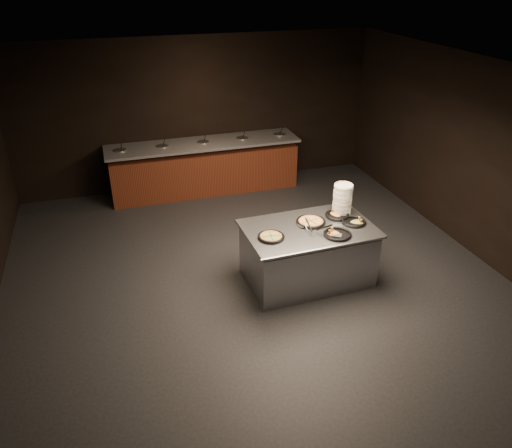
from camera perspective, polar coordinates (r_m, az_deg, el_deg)
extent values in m
cube|color=black|center=(7.06, 0.50, -7.57)|extent=(7.00, 8.00, 0.01)
cube|color=black|center=(5.86, 0.63, 16.22)|extent=(7.00, 8.00, 0.01)
cube|color=black|center=(9.98, -6.71, 12.45)|extent=(7.00, 0.01, 2.90)
cube|color=black|center=(8.04, 25.19, 6.05)|extent=(0.01, 8.00, 2.90)
cube|color=#612C16|center=(9.91, -5.89, 6.12)|extent=(3.60, 0.75, 0.85)
cube|color=slate|center=(9.72, -6.05, 9.11)|extent=(3.70, 0.83, 0.05)
cube|color=black|center=(10.06, -5.78, 4.07)|extent=(3.60, 0.69, 0.08)
cylinder|color=#B0B3B8|center=(9.56, -15.25, 7.97)|extent=(0.22, 0.22, 0.08)
cylinder|color=#457B31|center=(9.55, -15.27, 8.11)|extent=(0.19, 0.19, 0.02)
cylinder|color=black|center=(9.50, -15.14, 8.58)|extent=(0.04, 0.10, 0.19)
cylinder|color=#B0B3B8|center=(9.61, -10.62, 8.59)|extent=(0.22, 0.22, 0.08)
cylinder|color=#457B31|center=(9.60, -10.63, 8.73)|extent=(0.19, 0.19, 0.02)
cylinder|color=black|center=(9.56, -10.48, 9.20)|extent=(0.04, 0.10, 0.19)
cylinder|color=#B0B3B8|center=(9.72, -6.05, 9.14)|extent=(0.22, 0.22, 0.08)
cylinder|color=#457B31|center=(9.71, -6.05, 9.28)|extent=(0.19, 0.19, 0.02)
cylinder|color=black|center=(9.67, -5.88, 9.74)|extent=(0.04, 0.10, 0.19)
cylinder|color=#B0B3B8|center=(9.89, -1.60, 9.63)|extent=(0.22, 0.22, 0.08)
cylinder|color=#457B31|center=(9.88, -1.60, 9.76)|extent=(0.19, 0.19, 0.02)
cylinder|color=black|center=(9.84, -1.40, 10.22)|extent=(0.04, 0.10, 0.19)
cylinder|color=#B0B3B8|center=(10.12, 2.69, 10.04)|extent=(0.22, 0.22, 0.08)
cylinder|color=#457B31|center=(10.11, 2.70, 10.17)|extent=(0.19, 0.19, 0.02)
cylinder|color=black|center=(10.08, 2.91, 10.61)|extent=(0.04, 0.10, 0.19)
cube|color=#B0B3B8|center=(7.11, 5.88, -3.69)|extent=(1.73, 1.09, 0.76)
cube|color=#B0B3B8|center=(6.89, 6.06, -0.54)|extent=(1.81, 1.17, 0.04)
cylinder|color=#B0B3B8|center=(6.45, 7.99, -2.80)|extent=(1.78, 0.10, 0.04)
cylinder|color=white|center=(7.27, 9.87, 2.86)|extent=(0.27, 0.27, 0.43)
cylinder|color=black|center=(6.59, 1.72, -1.55)|extent=(0.33, 0.33, 0.01)
torus|color=black|center=(6.58, 1.73, -1.43)|extent=(0.36, 0.36, 0.04)
torus|color=#A8552B|center=(6.58, 1.73, -1.41)|extent=(0.30, 0.30, 0.03)
cylinder|color=gold|center=(6.58, 1.73, -1.43)|extent=(0.25, 0.25, 0.02)
cube|color=black|center=(6.58, 1.73, -1.36)|extent=(0.04, 0.25, 0.00)
cube|color=black|center=(6.58, 1.73, -1.36)|extent=(0.25, 0.04, 0.00)
cylinder|color=black|center=(7.00, 6.28, 0.19)|extent=(0.39, 0.39, 0.01)
torus|color=black|center=(6.99, 6.29, 0.31)|extent=(0.41, 0.41, 0.04)
torus|color=#A8552B|center=(6.99, 6.29, 0.32)|extent=(0.35, 0.35, 0.03)
cylinder|color=#EEBC56|center=(6.99, 6.29, 0.31)|extent=(0.31, 0.31, 0.02)
cube|color=black|center=(6.99, 6.29, 0.37)|extent=(0.09, 0.29, 0.00)
cube|color=black|center=(6.99, 6.29, 0.37)|extent=(0.29, 0.09, 0.00)
cylinder|color=black|center=(7.23, 9.25, 0.92)|extent=(0.32, 0.32, 0.01)
torus|color=black|center=(7.22, 9.26, 1.03)|extent=(0.34, 0.34, 0.04)
cylinder|color=black|center=(6.73, 9.29, -1.24)|extent=(0.35, 0.35, 0.01)
torus|color=black|center=(6.73, 9.30, -1.12)|extent=(0.38, 0.38, 0.04)
cylinder|color=black|center=(7.09, 11.11, 0.17)|extent=(0.32, 0.32, 0.01)
torus|color=black|center=(7.08, 11.12, 0.28)|extent=(0.34, 0.34, 0.04)
cube|color=#B0B3B8|center=(6.88, 5.31, -0.15)|extent=(0.11, 0.13, 0.00)
cylinder|color=black|center=(6.71, 6.09, -0.13)|extent=(0.05, 0.22, 0.13)
cylinder|color=#B0B3B8|center=(6.80, 5.69, -0.22)|extent=(0.03, 0.11, 0.09)
cube|color=#B0B3B8|center=(6.70, 9.24, -1.24)|extent=(0.15, 0.15, 0.00)
cylinder|color=black|center=(6.67, 7.82, -0.39)|extent=(0.18, 0.15, 0.15)
cylinder|color=#B0B3B8|center=(6.69, 8.52, -0.90)|extent=(0.10, 0.08, 0.09)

